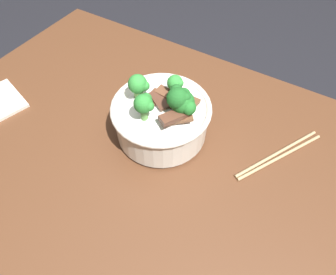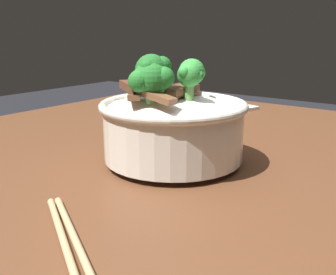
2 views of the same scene
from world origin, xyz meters
name	(u,v)px [view 1 (image 1 of 2)]	position (x,y,z in m)	size (l,w,h in m)	color
ground	(174,274)	(0.00, 0.00, 0.00)	(10.00, 10.00, 0.00)	black
dining_table	(178,209)	(0.00, 0.00, 0.63)	(1.28, 0.82, 0.75)	#56331E
rice_bowl	(162,115)	(-0.10, 0.09, 0.81)	(0.21, 0.21, 0.16)	silver
chopsticks_pair	(279,155)	(0.15, 0.17, 0.75)	(0.13, 0.21, 0.01)	tan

